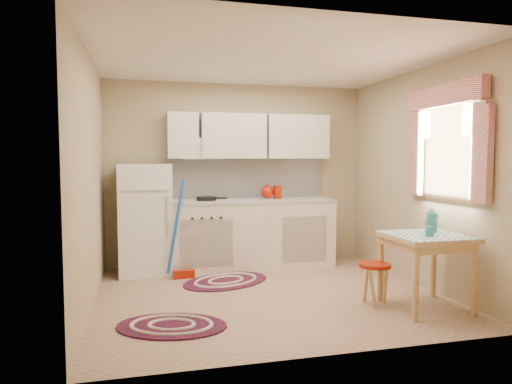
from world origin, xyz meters
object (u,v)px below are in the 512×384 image
stool (375,284)px  table (425,272)px  fridge (146,219)px  base_cabinets (250,235)px

stool → table: bearing=-25.5°
fridge → table: bearing=-38.0°
table → fridge: bearing=142.0°
table → stool: bearing=154.5°
fridge → base_cabinets: fridge is taller
base_cabinets → table: 2.46m
fridge → stool: 2.92m
fridge → table: size_ratio=1.94×
base_cabinets → fridge: bearing=-177.9°
table → stool: 0.50m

